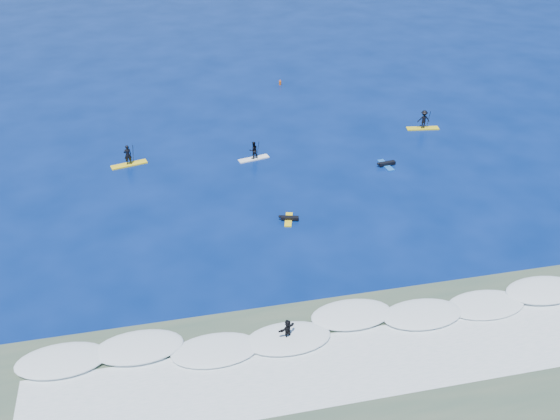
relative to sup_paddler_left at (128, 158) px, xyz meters
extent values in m
plane|color=#04184E|center=(11.28, -12.77, -0.66)|extent=(160.00, 160.00, 0.00)
cube|color=#3B5040|center=(11.28, -26.77, -0.65)|extent=(90.00, 13.00, 0.01)
cube|color=white|center=(11.28, -22.77, -0.66)|extent=(40.00, 6.00, 0.30)
cube|color=silver|center=(11.28, -25.77, -0.66)|extent=(34.00, 5.00, 0.02)
cube|color=yellow|center=(0.00, 0.00, -0.61)|extent=(3.08, 1.44, 0.10)
imported|color=black|center=(0.00, 0.00, 0.30)|extent=(0.71, 0.55, 1.72)
cylinder|color=black|center=(0.43, 0.11, 0.24)|extent=(0.21, 0.68, 2.01)
cube|color=black|center=(0.43, 0.11, -0.71)|extent=(0.12, 0.03, 0.30)
cube|color=white|center=(10.38, -1.18, -0.61)|extent=(2.74, 1.24, 0.09)
imported|color=black|center=(10.38, -1.18, 0.20)|extent=(0.85, 0.73, 1.53)
cylinder|color=black|center=(10.77, -1.10, 0.14)|extent=(0.17, 0.60, 1.78)
cube|color=black|center=(10.77, -1.10, -0.70)|extent=(0.11, 0.03, 0.27)
cube|color=yellow|center=(27.00, 1.65, -0.61)|extent=(3.10, 1.18, 0.10)
imported|color=black|center=(27.00, 1.65, 0.31)|extent=(1.20, 0.80, 1.74)
cylinder|color=black|center=(27.45, 1.59, 0.25)|extent=(0.14, 0.69, 2.02)
cube|color=black|center=(27.45, 1.59, -0.71)|extent=(0.12, 0.03, 0.30)
cube|color=yellow|center=(11.10, -11.27, -0.61)|extent=(0.99, 1.91, 0.09)
cube|color=black|center=(11.19, -11.30, -0.46)|extent=(1.32, 0.68, 0.21)
sphere|color=black|center=(10.50, -11.09, -0.37)|extent=(0.21, 0.21, 0.21)
cube|color=blue|center=(20.95, -4.74, -0.61)|extent=(0.81, 2.14, 0.10)
cube|color=black|center=(21.05, -4.72, -0.44)|extent=(1.48, 0.56, 0.24)
sphere|color=black|center=(20.24, -4.83, -0.34)|extent=(0.24, 0.24, 0.24)
cube|color=white|center=(8.25, -23.31, -0.46)|extent=(1.81, 1.30, 0.09)
imported|color=black|center=(8.25, -23.31, 0.19)|extent=(1.15, 0.85, 1.20)
cylinder|color=#D35112|center=(16.45, 15.99, -0.44)|extent=(0.27, 0.27, 0.44)
cone|color=#D35112|center=(16.45, 15.99, -0.11)|extent=(0.19, 0.19, 0.21)
camera|label=1|loc=(2.41, -48.07, 23.35)|focal=40.00mm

